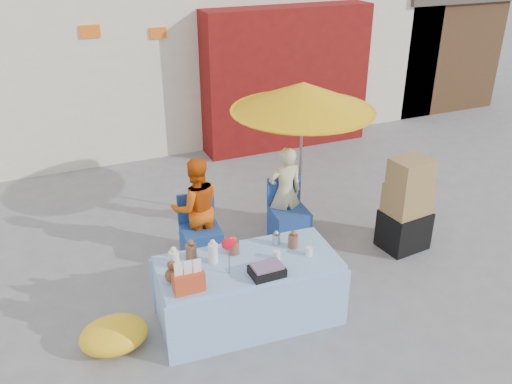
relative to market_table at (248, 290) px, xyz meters
name	(u,v)px	position (x,y,z in m)	size (l,w,h in m)	color
ground	(274,288)	(0.49, 0.38, -0.38)	(80.00, 80.00, 0.00)	slate
market_table	(248,290)	(0.00, 0.00, 0.00)	(1.99, 1.04, 1.17)	#9ABCF7
chair_left	(201,241)	(-0.09, 1.34, -0.13)	(0.51, 0.51, 0.85)	navy
chair_right	(289,222)	(1.16, 1.34, -0.13)	(0.51, 0.51, 0.85)	navy
vendor_orange	(196,208)	(-0.09, 1.47, 0.29)	(0.65, 0.51, 1.35)	#D7540B
vendor_beige	(285,192)	(1.16, 1.47, 0.27)	(0.47, 0.31, 1.30)	beige
umbrella	(303,97)	(1.46, 1.62, 1.51)	(1.90, 1.90, 2.09)	gray
box_stack	(407,208)	(2.46, 0.55, 0.21)	(0.63, 0.53, 1.28)	black
tarp_bundle	(114,335)	(-1.42, 0.12, -0.23)	(0.70, 0.56, 0.31)	yellow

